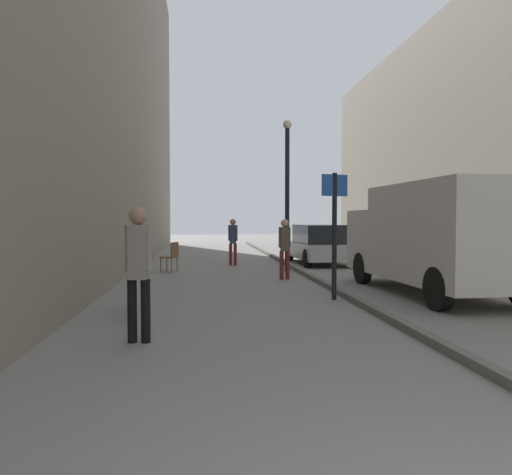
{
  "coord_description": "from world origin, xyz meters",
  "views": [
    {
      "loc": [
        -1.42,
        -1.18,
        1.66
      ],
      "look_at": [
        -0.04,
        11.45,
        1.18
      ],
      "focal_mm": 34.17,
      "sensor_mm": 36.0,
      "label": 1
    }
  ],
  "objects": [
    {
      "name": "pedestrian_main_foreground",
      "position": [
        0.81,
        11.98,
        0.96
      ],
      "size": [
        0.33,
        0.22,
        1.66
      ],
      "rotation": [
        0.0,
        0.0,
        -0.03
      ],
      "color": "maroon",
      "rests_on": "ground_plane"
    },
    {
      "name": "pedestrian_mid_block",
      "position": [
        -0.35,
        16.22,
        0.96
      ],
      "size": [
        0.33,
        0.22,
        1.67
      ],
      "rotation": [
        0.0,
        0.0,
        -0.02
      ],
      "color": "maroon",
      "rests_on": "ground_plane"
    },
    {
      "name": "street_sign_post",
      "position": [
        1.26,
        8.55,
        1.55
      ],
      "size": [
        0.58,
        0.21,
        2.6
      ],
      "rotation": [
        0.0,
        0.0,
        3.44
      ],
      "color": "black",
      "rests_on": "ground_plane"
    },
    {
      "name": "lamp_post",
      "position": [
        1.22,
        13.95,
        2.72
      ],
      "size": [
        0.28,
        0.28,
        4.76
      ],
      "color": "black",
      "rests_on": "ground_plane"
    },
    {
      "name": "cafe_chair_near_window",
      "position": [
        -2.4,
        14.21,
        0.55
      ],
      "size": [
        0.59,
        0.59,
        0.94
      ],
      "rotation": [
        0.0,
        0.0,
        1.13
      ],
      "color": "brown",
      "rests_on": "ground_plane"
    },
    {
      "name": "parked_car",
      "position": [
        2.92,
        16.65,
        0.71
      ],
      "size": [
        1.95,
        4.26,
        1.45
      ],
      "rotation": [
        0.0,
        0.0,
        0.03
      ],
      "color": "#B7B7BC",
      "rests_on": "ground_plane"
    },
    {
      "name": "ground_plane",
      "position": [
        0.0,
        12.0,
        0.0
      ],
      "size": [
        80.0,
        80.0,
        0.0
      ],
      "primitive_type": "plane",
      "color": "gray"
    },
    {
      "name": "bicycle_leaning",
      "position": [
        -2.65,
        7.51,
        0.38
      ],
      "size": [
        0.31,
        1.76,
        0.98
      ],
      "rotation": [
        0.0,
        0.0,
        0.14
      ],
      "color": "black",
      "rests_on": "ground_plane"
    },
    {
      "name": "pedestrian_far_crossing",
      "position": [
        -2.28,
        5.43,
        1.05
      ],
      "size": [
        0.36,
        0.24,
        1.82
      ],
      "rotation": [
        0.0,
        0.0,
        3.02
      ],
      "color": "black",
      "rests_on": "ground_plane"
    },
    {
      "name": "delivery_van",
      "position": [
        3.6,
        9.04,
        1.29
      ],
      "size": [
        2.13,
        5.47,
        2.41
      ],
      "rotation": [
        0.0,
        0.0,
        0.04
      ],
      "color": "silver",
      "rests_on": "ground_plane"
    },
    {
      "name": "kerb_strip",
      "position": [
        1.58,
        12.0,
        0.06
      ],
      "size": [
        0.16,
        40.0,
        0.12
      ],
      "primitive_type": "cube",
      "color": "#615F5B",
      "rests_on": "ground_plane"
    }
  ]
}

